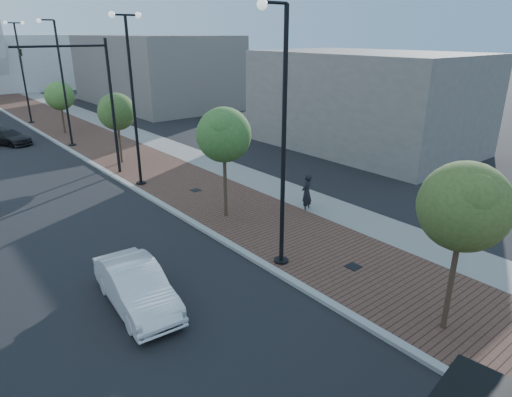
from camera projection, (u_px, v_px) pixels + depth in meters
sidewalk at (83, 129)px, 40.33m from camera, size 7.00×140.00×0.12m
concrete_strip at (112, 125)px, 41.93m from camera, size 2.40×140.00×0.13m
curb at (43, 134)px, 38.25m from camera, size 0.30×140.00×0.14m
white_sedan at (136, 287)px, 14.04m from camera, size 1.87×4.46×1.43m
dark_car_far at (8, 137)px, 34.80m from camera, size 3.21×4.43×1.19m
pedestrian at (307, 193)px, 21.55m from camera, size 0.81×0.64×1.93m
streetlight_1 at (281, 154)px, 15.27m from camera, size 1.44×0.56×9.21m
streetlight_2 at (133, 101)px, 23.88m from camera, size 1.72×0.56×9.28m
streetlight_3 at (63, 90)px, 32.69m from camera, size 1.44×0.56×9.21m
streetlight_4 at (23, 72)px, 41.30m from camera, size 1.72×0.56×9.28m
traffic_mast at (96, 94)px, 25.47m from camera, size 5.09×0.20×8.00m
tree_0 at (464, 206)px, 11.77m from camera, size 2.48×2.44×5.17m
tree_1 at (224, 135)px, 19.73m from camera, size 2.50×2.47×5.25m
tree_2 at (117, 112)px, 28.62m from camera, size 2.44×2.40×4.69m
tree_3 at (60, 96)px, 37.40m from camera, size 2.44×2.40×4.48m
commercial_block_ne at (154, 71)px, 53.60m from camera, size 12.00×22.00×8.00m
commercial_block_e at (364, 101)px, 33.19m from camera, size 10.00×16.00×7.00m
utility_cover_1 at (353, 267)px, 16.43m from camera, size 0.50×0.50×0.02m
utility_cover_2 at (196, 190)px, 24.41m from camera, size 0.50×0.50×0.02m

